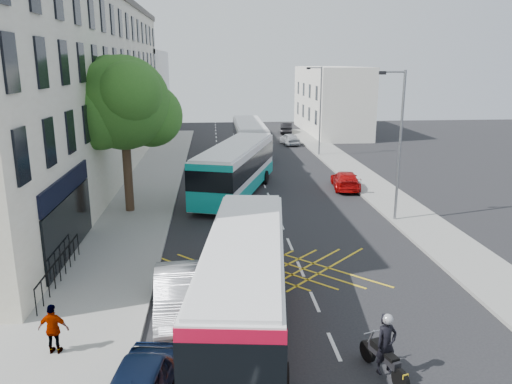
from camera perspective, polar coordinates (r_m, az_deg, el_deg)
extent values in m
plane|color=black|center=(16.32, 8.91, -17.05)|extent=(120.00, 120.00, 0.00)
cube|color=gray|center=(30.08, -14.16, -2.16)|extent=(5.00, 70.00, 0.15)
cube|color=gray|center=(31.69, 15.72, -1.41)|extent=(3.00, 70.00, 0.15)
cube|color=beige|center=(39.40, -20.66, 10.75)|extent=(8.00, 45.00, 13.00)
cube|color=black|center=(22.95, -20.91, 0.74)|extent=(0.12, 7.00, 0.90)
cube|color=black|center=(23.42, -20.51, -3.54)|extent=(0.12, 7.00, 2.60)
cube|color=silver|center=(69.33, -13.88, 11.28)|extent=(8.00, 20.00, 10.00)
cube|color=silver|center=(63.32, 8.49, 10.35)|extent=(6.00, 18.00, 8.00)
cylinder|color=#382619|center=(29.52, -14.44, 2.07)|extent=(0.50, 0.50, 4.40)
sphere|color=#1D5217|center=(28.95, -14.94, 9.82)|extent=(5.20, 5.20, 5.20)
sphere|color=#1D5217|center=(29.61, -11.88, 8.54)|extent=(3.60, 3.60, 3.60)
sphere|color=#1D5217|center=(28.64, -17.45, 8.39)|extent=(3.80, 3.80, 3.80)
sphere|color=#1D5217|center=(27.53, -14.22, 10.90)|extent=(3.40, 3.40, 3.40)
sphere|color=#1D5217|center=(30.12, -16.25, 11.81)|extent=(3.20, 3.20, 3.20)
cylinder|color=slate|center=(27.66, 16.12, 4.94)|extent=(0.14, 0.14, 8.00)
cylinder|color=slate|center=(27.10, 15.50, 13.10)|extent=(1.20, 0.10, 0.10)
cube|color=black|center=(26.90, 14.26, 13.06)|extent=(0.35, 0.15, 0.18)
cylinder|color=slate|center=(46.72, 7.36, 9.12)|extent=(0.14, 0.14, 8.00)
cylinder|color=slate|center=(46.40, 6.77, 13.93)|extent=(1.20, 0.10, 0.10)
cube|color=black|center=(46.28, 6.02, 13.88)|extent=(0.35, 0.15, 0.18)
cube|color=silver|center=(16.62, -1.27, -9.82)|extent=(3.79, 11.05, 2.61)
cube|color=silver|center=(16.11, -1.30, -5.43)|extent=(3.57, 10.81, 0.12)
cube|color=black|center=(16.47, -1.28, -8.65)|extent=(3.86, 11.12, 1.08)
cube|color=#F84A14|center=(17.02, -1.25, -12.61)|extent=(3.85, 11.10, 0.74)
cube|color=#B80926|center=(11.93, -2.91, -20.45)|extent=(2.49, 0.41, 2.46)
cylinder|color=black|center=(19.90, -4.32, -9.39)|extent=(0.38, 0.91, 0.89)
cylinder|color=black|center=(19.78, 2.87, -9.51)|extent=(0.38, 0.91, 0.89)
cylinder|color=black|center=(14.19, -7.47, -20.24)|extent=(0.38, 0.91, 0.89)
cylinder|color=black|center=(14.02, 3.18, -20.59)|extent=(0.38, 0.91, 0.89)
cube|color=silver|center=(32.89, -2.29, 2.79)|extent=(6.06, 12.03, 2.84)
cube|color=silver|center=(32.63, -2.32, 5.32)|extent=(5.78, 11.74, 0.13)
cube|color=black|center=(32.81, -2.30, 3.48)|extent=(6.13, 12.11, 1.18)
cube|color=#0C998E|center=(33.11, -2.28, 1.11)|extent=(6.12, 12.10, 0.80)
cube|color=#0C998E|center=(27.41, -5.37, 0.39)|extent=(2.62, 0.90, 2.68)
cube|color=#FF0C0C|center=(27.93, -7.47, -0.99)|extent=(0.26, 0.13, 0.25)
cube|color=#FF0C0C|center=(27.29, -3.16, -1.26)|extent=(0.26, 0.13, 0.25)
cylinder|color=black|center=(36.54, -3.04, 1.88)|extent=(0.57, 1.01, 0.96)
cylinder|color=black|center=(35.94, 1.08, 1.68)|extent=(0.57, 1.01, 0.96)
cylinder|color=black|center=(29.90, -6.66, -1.09)|extent=(0.57, 1.01, 0.96)
cylinder|color=black|center=(29.16, -1.68, -1.40)|extent=(0.57, 1.01, 0.96)
cube|color=silver|center=(46.61, -0.76, 6.23)|extent=(2.64, 11.38, 2.74)
cube|color=silver|center=(46.42, -0.77, 7.96)|extent=(2.43, 11.15, 0.12)
cube|color=black|center=(46.55, -0.76, 6.70)|extent=(2.70, 11.44, 1.14)
cube|color=#0C739D|center=(46.76, -0.76, 5.07)|extent=(2.69, 11.43, 0.77)
cube|color=white|center=(41.03, -0.21, 5.12)|extent=(2.62, 0.11, 2.58)
cube|color=#FF0C0C|center=(41.08, -1.66, 4.10)|extent=(0.25, 0.06, 0.25)
cube|color=#FF0C0C|center=(41.24, 1.24, 4.14)|extent=(0.25, 0.06, 0.25)
cylinder|color=black|center=(49.79, -2.49, 5.28)|extent=(0.29, 0.93, 0.93)
cylinder|color=black|center=(49.96, 0.48, 5.32)|extent=(0.29, 0.93, 0.93)
cylinder|color=black|center=(42.98, -2.12, 3.79)|extent=(0.29, 0.93, 0.93)
cylinder|color=black|center=(43.17, 1.31, 3.85)|extent=(0.29, 0.93, 0.93)
cylinder|color=black|center=(14.68, 16.21, -20.00)|extent=(0.31, 0.65, 0.65)
cylinder|color=black|center=(15.67, 12.63, -17.32)|extent=(0.31, 0.65, 0.65)
cube|color=black|center=(15.00, 14.42, -17.66)|extent=(0.57, 1.22, 0.22)
cube|color=black|center=(15.08, 13.87, -16.63)|extent=(0.41, 0.52, 0.20)
cube|color=black|center=(14.77, 15.06, -17.67)|extent=(0.40, 0.56, 0.10)
cylinder|color=slate|center=(15.44, 12.82, -16.20)|extent=(0.19, 0.44, 0.85)
cylinder|color=slate|center=(15.16, 13.24, -15.30)|extent=(0.59, 0.22, 0.04)
cube|color=gold|center=(14.44, 16.72, -19.56)|extent=(0.18, 0.07, 0.13)
imported|color=black|center=(14.76, 14.64, -16.44)|extent=(0.73, 0.59, 1.74)
sphere|color=#99999E|center=(14.40, 14.84, -13.89)|extent=(0.30, 0.30, 0.30)
imported|color=#AFB0B7|center=(17.73, -8.86, -11.52)|extent=(1.99, 4.75, 1.53)
imported|color=#A90707|center=(35.08, 10.18, 1.35)|extent=(2.23, 4.41, 1.23)
imported|color=#414349|center=(52.17, -1.18, 5.99)|extent=(2.92, 5.36, 1.43)
imported|color=#AAADB2|center=(53.44, 3.86, 6.08)|extent=(1.96, 3.84, 1.25)
imported|color=black|center=(62.42, 3.46, 7.35)|extent=(1.92, 4.19, 1.33)
imported|color=gray|center=(16.31, -22.13, -14.30)|extent=(0.95, 0.48, 1.55)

